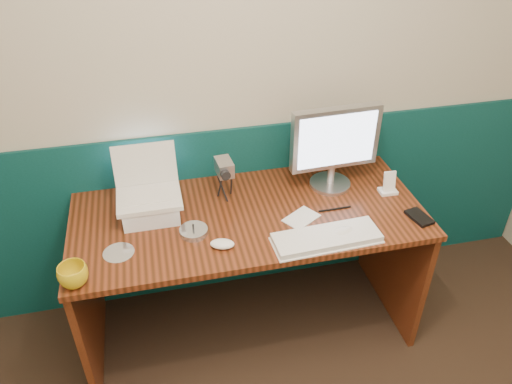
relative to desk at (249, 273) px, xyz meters
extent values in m
cube|color=#B8B19C|center=(0.05, 0.37, 0.88)|extent=(3.50, 0.04, 2.50)
cube|color=#083533|center=(0.05, 0.36, 0.12)|extent=(3.48, 0.02, 1.00)
cube|color=#361809|center=(0.00, 0.00, 0.00)|extent=(1.60, 0.70, 0.75)
cube|color=silver|center=(-0.43, 0.08, 0.42)|extent=(0.25, 0.21, 0.08)
cube|color=white|center=(0.28, -0.26, 0.39)|extent=(0.46, 0.17, 0.03)
ellipsoid|color=white|center=(0.36, -0.25, 0.39)|extent=(0.13, 0.09, 0.04)
ellipsoid|color=white|center=(-0.16, -0.20, 0.39)|extent=(0.12, 0.09, 0.03)
imported|color=gold|center=(-0.74, -0.29, 0.42)|extent=(0.14, 0.14, 0.09)
cylinder|color=#B4BCC5|center=(-0.26, -0.09, 0.39)|extent=(0.12, 0.12, 0.03)
cylinder|color=silver|center=(-0.58, -0.14, 0.38)|extent=(0.13, 0.13, 0.00)
cylinder|color=black|center=(0.39, -0.06, 0.38)|extent=(0.15, 0.01, 0.01)
cube|color=white|center=(0.22, -0.09, 0.38)|extent=(0.19, 0.17, 0.00)
cube|color=white|center=(0.69, 0.01, 0.38)|extent=(0.09, 0.06, 0.02)
cube|color=white|center=(0.69, 0.01, 0.44)|extent=(0.06, 0.03, 0.10)
cube|color=black|center=(0.74, -0.21, 0.38)|extent=(0.10, 0.14, 0.01)
camera|label=1|loc=(-0.37, -1.78, 1.75)|focal=35.00mm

